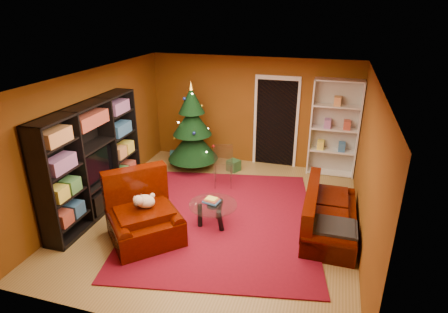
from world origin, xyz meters
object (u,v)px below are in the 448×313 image
(rug, at_px, (222,219))
(media_unit, at_px, (93,160))
(dog, at_px, (145,201))
(white_bookshelf, at_px, (334,129))
(armchair, at_px, (144,215))
(sofa, at_px, (331,211))
(christmas_tree, at_px, (192,128))
(coffee_table, at_px, (213,215))
(gift_box_teal, at_px, (176,157))
(gift_box_green, at_px, (234,165))
(acrylic_chair, at_px, (223,169))

(rug, distance_m, media_unit, 2.62)
(dog, bearing_deg, white_bookshelf, 7.26)
(armchair, xyz_separation_m, dog, (0.00, 0.07, 0.23))
(media_unit, relative_size, white_bookshelf, 1.20)
(media_unit, relative_size, sofa, 1.45)
(dog, bearing_deg, armchair, -135.00)
(christmas_tree, distance_m, coffee_table, 2.73)
(media_unit, xyz_separation_m, white_bookshelf, (4.22, 3.00, 0.06))
(gift_box_teal, height_order, dog, dog)
(christmas_tree, xyz_separation_m, armchair, (0.29, -3.02, -0.57))
(christmas_tree, bearing_deg, rug, -56.71)
(media_unit, xyz_separation_m, sofa, (4.29, 0.47, -0.64))
(media_unit, height_order, white_bookshelf, white_bookshelf)
(media_unit, bearing_deg, sofa, 5.16)
(coffee_table, bearing_deg, gift_box_green, 96.53)
(media_unit, bearing_deg, rug, 6.62)
(white_bookshelf, height_order, sofa, white_bookshelf)
(dog, bearing_deg, sofa, -24.17)
(christmas_tree, xyz_separation_m, dog, (0.29, -2.95, -0.34))
(rug, height_order, gift_box_green, gift_box_green)
(coffee_table, xyz_separation_m, acrylic_chair, (-0.28, 1.56, 0.18))
(coffee_table, bearing_deg, white_bookshelf, 56.53)
(gift_box_green, xyz_separation_m, sofa, (2.28, -2.03, 0.27))
(gift_box_green, relative_size, armchair, 0.22)
(white_bookshelf, relative_size, sofa, 1.21)
(white_bookshelf, bearing_deg, coffee_table, -123.41)
(gift_box_green, distance_m, acrylic_chair, 0.91)
(rug, xyz_separation_m, sofa, (1.91, 0.15, 0.39))
(christmas_tree, xyz_separation_m, white_bookshelf, (3.18, 0.63, 0.07))
(christmas_tree, height_order, acrylic_chair, christmas_tree)
(rug, bearing_deg, dog, -139.10)
(media_unit, relative_size, gift_box_green, 10.39)
(media_unit, bearing_deg, coffee_table, 0.76)
(gift_box_green, relative_size, acrylic_chair, 0.32)
(christmas_tree, height_order, gift_box_teal, christmas_tree)
(rug, distance_m, gift_box_teal, 2.96)
(gift_box_teal, bearing_deg, white_bookshelf, 6.19)
(rug, xyz_separation_m, white_bookshelf, (1.84, 2.67, 1.09))
(gift_box_teal, bearing_deg, gift_box_green, -3.25)
(sofa, distance_m, acrylic_chair, 2.56)
(rug, xyz_separation_m, acrylic_chair, (-0.37, 1.31, 0.40))
(gift_box_green, relative_size, sofa, 0.14)
(gift_box_green, bearing_deg, coffee_table, -83.47)
(gift_box_green, distance_m, dog, 3.21)
(christmas_tree, relative_size, acrylic_chair, 2.60)
(christmas_tree, bearing_deg, sofa, -30.16)
(dog, relative_size, acrylic_chair, 0.49)
(sofa, bearing_deg, gift_box_green, 48.52)
(gift_box_teal, relative_size, white_bookshelf, 0.12)
(gift_box_teal, distance_m, gift_box_green, 1.54)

